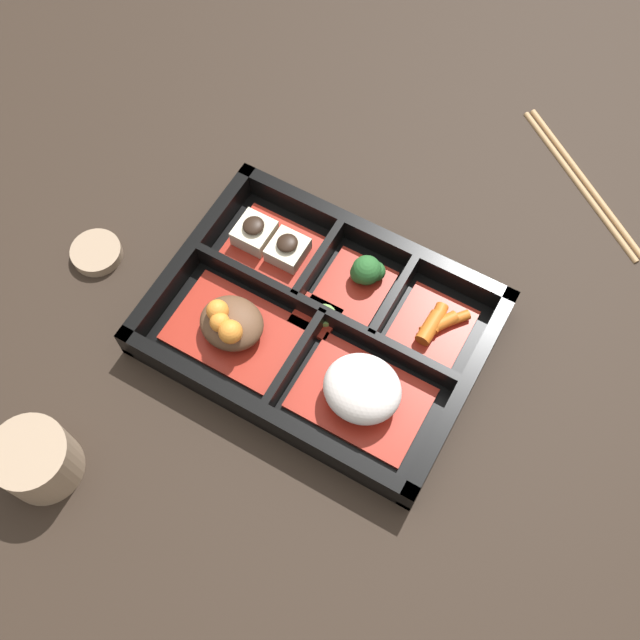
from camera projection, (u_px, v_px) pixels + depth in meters
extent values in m
plane|color=black|center=(320.00, 331.00, 0.76)|extent=(3.00, 3.00, 0.00)
cube|color=black|center=(320.00, 329.00, 0.76)|extent=(0.32, 0.24, 0.01)
cube|color=black|center=(372.00, 240.00, 0.79)|extent=(0.32, 0.01, 0.04)
cube|color=black|center=(262.00, 415.00, 0.70)|extent=(0.32, 0.01, 0.04)
cube|color=black|center=(460.00, 394.00, 0.71)|extent=(0.01, 0.24, 0.04)
cube|color=black|center=(192.00, 257.00, 0.78)|extent=(0.01, 0.24, 0.04)
cube|color=black|center=(323.00, 317.00, 0.75)|extent=(0.29, 0.01, 0.04)
cube|color=black|center=(392.00, 303.00, 0.75)|extent=(0.01, 0.10, 0.04)
cube|color=black|center=(318.00, 266.00, 0.77)|extent=(0.01, 0.10, 0.04)
cube|color=black|center=(295.00, 362.00, 0.73)|extent=(0.01, 0.11, 0.04)
cube|color=maroon|center=(361.00, 398.00, 0.72)|extent=(0.12, 0.09, 0.01)
ellipsoid|color=silver|center=(362.00, 389.00, 0.69)|extent=(0.07, 0.07, 0.05)
cube|color=maroon|center=(234.00, 331.00, 0.75)|extent=(0.12, 0.09, 0.01)
ellipsoid|color=brown|center=(232.00, 323.00, 0.73)|extent=(0.06, 0.06, 0.03)
sphere|color=orange|center=(220.00, 322.00, 0.71)|extent=(0.02, 0.02, 0.02)
sphere|color=orange|center=(218.00, 311.00, 0.72)|extent=(0.02, 0.02, 0.02)
sphere|color=orange|center=(231.00, 332.00, 0.71)|extent=(0.02, 0.02, 0.02)
cube|color=maroon|center=(432.00, 327.00, 0.75)|extent=(0.07, 0.08, 0.01)
cylinder|color=#D1661E|center=(430.00, 328.00, 0.74)|extent=(0.02, 0.03, 0.02)
cylinder|color=#D1661E|center=(437.00, 318.00, 0.74)|extent=(0.02, 0.03, 0.01)
cylinder|color=#D1661E|center=(439.00, 325.00, 0.74)|extent=(0.03, 0.04, 0.01)
cylinder|color=#D1661E|center=(453.00, 320.00, 0.74)|extent=(0.03, 0.03, 0.01)
cube|color=maroon|center=(354.00, 288.00, 0.77)|extent=(0.07, 0.08, 0.01)
sphere|color=#265B28|center=(367.00, 270.00, 0.76)|extent=(0.03, 0.03, 0.03)
sphere|color=#265B28|center=(376.00, 271.00, 0.76)|extent=(0.02, 0.02, 0.02)
sphere|color=#265B28|center=(361.00, 273.00, 0.76)|extent=(0.02, 0.02, 0.02)
cube|color=maroon|center=(272.00, 248.00, 0.79)|extent=(0.09, 0.08, 0.01)
cube|color=beige|center=(288.00, 250.00, 0.78)|extent=(0.04, 0.04, 0.02)
ellipsoid|color=black|center=(287.00, 243.00, 0.76)|extent=(0.02, 0.02, 0.01)
cube|color=beige|center=(255.00, 233.00, 0.78)|extent=(0.04, 0.04, 0.02)
ellipsoid|color=black|center=(253.00, 225.00, 0.77)|extent=(0.02, 0.02, 0.01)
cube|color=maroon|center=(316.00, 317.00, 0.75)|extent=(0.04, 0.04, 0.01)
cylinder|color=#75A84C|center=(322.00, 314.00, 0.75)|extent=(0.02, 0.02, 0.01)
cylinder|color=#75A84C|center=(323.00, 316.00, 0.75)|extent=(0.02, 0.02, 0.01)
cylinder|color=gray|center=(37.00, 460.00, 0.67)|extent=(0.07, 0.07, 0.06)
cylinder|color=#597A38|center=(27.00, 452.00, 0.65)|extent=(0.06, 0.06, 0.01)
cylinder|color=#A87F51|center=(586.00, 180.00, 0.84)|extent=(0.19, 0.14, 0.01)
cylinder|color=#A87F51|center=(579.00, 182.00, 0.84)|extent=(0.19, 0.14, 0.01)
cylinder|color=gray|center=(97.00, 253.00, 0.79)|extent=(0.05, 0.05, 0.01)
cylinder|color=black|center=(95.00, 251.00, 0.79)|extent=(0.04, 0.04, 0.00)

